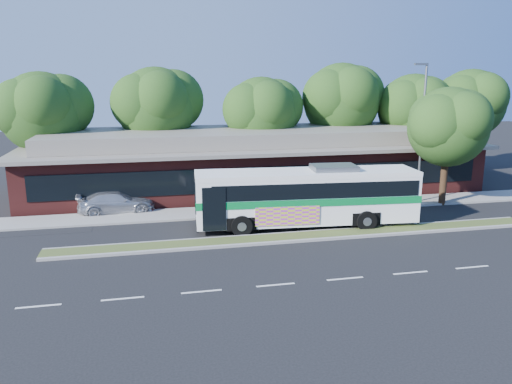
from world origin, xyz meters
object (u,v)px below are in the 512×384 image
transit_bus (307,193)px  sedan (116,202)px  lamp_post (422,130)px  sidewalk_tree (452,125)px

transit_bus → sedan: transit_bus is taller
sedan → transit_bus: bearing=-120.4°
transit_bus → lamp_post: bearing=26.0°
lamp_post → sedan: (-19.41, 1.80, -4.23)m
lamp_post → sidewalk_tree: lamp_post is taller
sedan → sidewalk_tree: (21.21, -2.38, 4.55)m
sedan → sidewalk_tree: bearing=-100.4°
sedan → lamp_post: bearing=-99.3°
sidewalk_tree → transit_bus: bearing=-164.8°
transit_bus → sedan: bearing=158.1°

